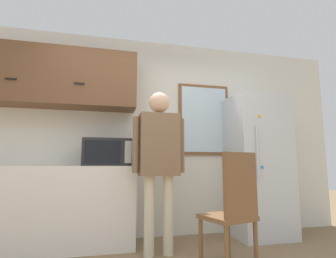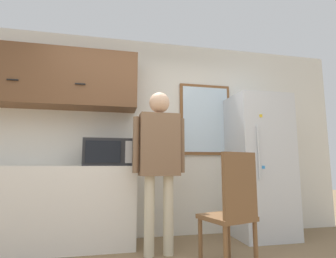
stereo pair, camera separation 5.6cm
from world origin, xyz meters
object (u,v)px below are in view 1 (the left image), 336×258
at_px(microwave, 107,152).
at_px(person, 159,152).
at_px(refrigerator, 258,165).
at_px(chair, 233,207).

bearing_deg(microwave, person, -35.66).
relative_size(person, refrigerator, 0.93).
bearing_deg(microwave, chair, -41.97).
height_order(microwave, chair, microwave).
distance_m(microwave, person, 0.68).
relative_size(refrigerator, chair, 1.79).
xyz_separation_m(microwave, person, (0.56, -0.40, -0.01)).
distance_m(microwave, refrigerator, 2.00).
distance_m(person, chair, 0.97).
xyz_separation_m(person, refrigerator, (1.44, 0.39, -0.14)).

